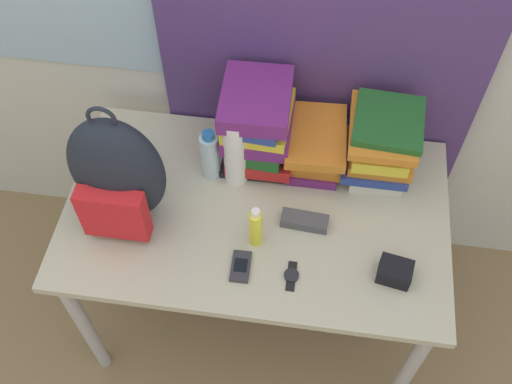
% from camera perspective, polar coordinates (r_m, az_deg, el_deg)
% --- Properties ---
extents(curtain_blue, '(1.06, 0.04, 2.50)m').
position_cam_1_polar(curtain_blue, '(1.86, 6.85, 17.02)').
color(curtain_blue, '#4C336B').
rests_on(curtain_blue, ground_plane).
extents(desk, '(1.25, 0.75, 0.75)m').
position_cam_1_polar(desk, '(2.03, 0.00, -3.14)').
color(desk, '#B7B299').
rests_on(desk, ground_plane).
extents(backpack, '(0.29, 0.21, 0.48)m').
position_cam_1_polar(backpack, '(1.82, -13.10, 1.62)').
color(backpack, '#1E232D').
rests_on(backpack, desk).
extents(book_stack_left, '(0.24, 0.28, 0.31)m').
position_cam_1_polar(book_stack_left, '(1.97, 0.29, 6.41)').
color(book_stack_left, black).
rests_on(book_stack_left, desk).
extents(book_stack_center, '(0.21, 0.28, 0.16)m').
position_cam_1_polar(book_stack_center, '(2.01, 5.72, 4.31)').
color(book_stack_center, '#6B2370').
rests_on(book_stack_center, desk).
extents(book_stack_right, '(0.24, 0.29, 0.26)m').
position_cam_1_polar(book_stack_right, '(1.99, 11.75, 4.57)').
color(book_stack_right, silver).
rests_on(book_stack_right, desk).
extents(water_bottle, '(0.06, 0.06, 0.21)m').
position_cam_1_polar(water_bottle, '(1.97, -4.39, 3.51)').
color(water_bottle, silver).
rests_on(water_bottle, desk).
extents(sports_bottle, '(0.08, 0.08, 0.30)m').
position_cam_1_polar(sports_bottle, '(1.92, -1.98, 3.94)').
color(sports_bottle, white).
rests_on(sports_bottle, desk).
extents(sunscreen_bottle, '(0.04, 0.04, 0.17)m').
position_cam_1_polar(sunscreen_bottle, '(1.82, -0.02, -3.40)').
color(sunscreen_bottle, yellow).
rests_on(sunscreen_bottle, desk).
extents(cell_phone, '(0.06, 0.10, 0.02)m').
position_cam_1_polar(cell_phone, '(1.83, -1.46, -7.10)').
color(cell_phone, '#2D2D33').
rests_on(cell_phone, desk).
extents(sunglasses_case, '(0.15, 0.07, 0.04)m').
position_cam_1_polar(sunglasses_case, '(1.91, 4.64, -2.76)').
color(sunglasses_case, '#47474C').
rests_on(sunglasses_case, desk).
extents(camera_pouch, '(0.11, 0.10, 0.06)m').
position_cam_1_polar(camera_pouch, '(1.85, 13.09, -7.41)').
color(camera_pouch, black).
rests_on(camera_pouch, desk).
extents(wristwatch, '(0.05, 0.10, 0.01)m').
position_cam_1_polar(wristwatch, '(1.83, 3.39, -7.96)').
color(wristwatch, black).
rests_on(wristwatch, desk).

